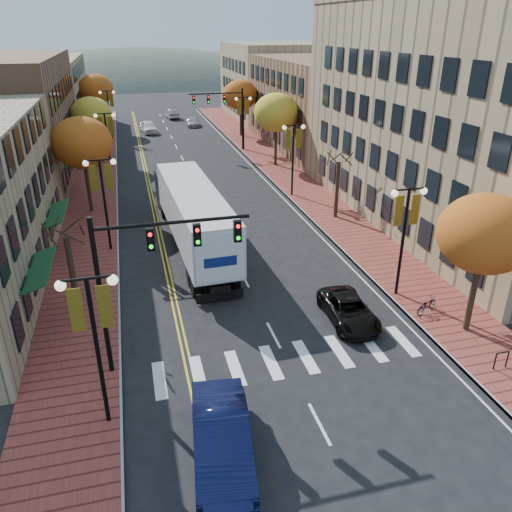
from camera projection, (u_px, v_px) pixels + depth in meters
ground at (301, 389)px, 20.12m from camera, size 200.00×200.00×0.00m
sidewalk_left at (95, 182)px, 46.59m from camera, size 4.00×85.00×0.15m
sidewalk_right at (280, 169)px, 50.69m from camera, size 4.00×85.00×0.15m
building_left_far at (36, 95)px, 67.85m from camera, size 12.00×26.00×9.50m
building_right_near at (478, 116)px, 35.24m from camera, size 15.00×28.00×15.00m
building_right_mid at (334, 103)px, 59.13m from camera, size 15.00×24.00×10.00m
building_right_far at (279, 81)px, 78.25m from camera, size 15.00×20.00×11.00m
tree_left_a at (73, 277)px, 24.15m from camera, size 0.28×0.28×4.20m
tree_left_b at (82, 143)px, 36.87m from camera, size 4.48×4.48×7.21m
tree_left_c at (91, 115)px, 51.09m from camera, size 4.16×4.16×6.69m
tree_left_d at (96, 89)px, 66.68m from camera, size 4.61×4.61×7.42m
tree_right_a at (485, 234)px, 21.80m from camera, size 4.16×4.16×6.69m
tree_right_b at (337, 190)px, 37.04m from camera, size 0.28×0.28×4.20m
tree_right_c at (276, 113)px, 49.75m from camera, size 4.48×4.48×7.21m
tree_right_d at (240, 95)px, 63.88m from camera, size 4.35×4.35×7.00m
lamp_left_a at (93, 324)px, 16.61m from camera, size 1.96×0.36×6.05m
lamp_left_b at (103, 187)px, 30.67m from camera, size 1.96×0.36×6.05m
lamp_left_c at (107, 132)px, 46.48m from camera, size 1.96×0.36×6.05m
lamp_left_d at (108, 105)px, 62.30m from camera, size 1.96×0.36×6.05m
lamp_right_a at (405, 222)px, 25.30m from camera, size 1.96×0.36×6.05m
lamp_right_b at (293, 146)px, 41.11m from camera, size 1.96×0.36×6.05m
lamp_right_c at (243, 113)px, 56.92m from camera, size 1.96×0.36×6.05m
traffic_mast_near at (148, 263)px, 19.44m from camera, size 6.10×0.35×7.00m
traffic_mast_far at (226, 108)px, 56.20m from camera, size 6.10×0.34×7.00m
semi_truck at (191, 210)px, 32.31m from camera, size 3.46×17.13×4.26m
navy_sedan at (222, 439)px, 16.54m from camera, size 2.46×5.50×1.75m
black_suv at (349, 310)px, 24.51m from camera, size 2.21×4.50×1.23m
car_far_white at (148, 127)px, 67.99m from camera, size 2.45×4.86×1.59m
car_far_silver at (193, 122)px, 72.67m from camera, size 2.09×4.22×1.18m
car_far_oncoming at (172, 114)px, 78.64m from camera, size 1.88×4.41×1.41m
bicycle at (427, 305)px, 25.09m from camera, size 1.64×1.15×0.82m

